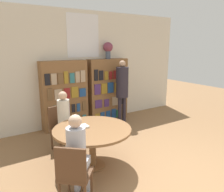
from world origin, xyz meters
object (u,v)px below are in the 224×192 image
reading_table (92,134)px  librarian_standing (122,85)px  chair_near_camera (74,173)px  seated_reader_left (65,119)px  bookshelf_left (65,95)px  bookshelf_right (108,90)px  chair_left_side (61,125)px  seated_reader_right (77,152)px  flower_vase (108,48)px

reading_table → librarian_standing: (1.71, 1.55, 0.45)m
chair_near_camera → seated_reader_left: 1.65m
bookshelf_left → reading_table: (-0.28, -2.05, -0.25)m
chair_near_camera → librarian_standing: bearing=85.4°
bookshelf_right → chair_left_side: 2.11m
bookshelf_left → librarian_standing: 1.53m
seated_reader_left → bookshelf_left: bearing=-123.2°
chair_near_camera → seated_reader_right: seated_reader_right is taller
bookshelf_right → flower_vase: bearing=15.5°
bookshelf_right → reading_table: (-1.56, -2.05, -0.25)m
flower_vase → reading_table: (-1.58, -2.06, -1.41)m
chair_left_side → seated_reader_right: seated_reader_right is taller
bookshelf_left → seated_reader_right: 2.80m
bookshelf_left → librarian_standing: (1.43, -0.50, 0.20)m
reading_table → bookshelf_right: bearing=52.7°
chair_left_side → librarian_standing: librarian_standing is taller
flower_vase → seated_reader_right: bearing=-128.5°
flower_vase → bookshelf_right: bearing=-164.5°
bookshelf_left → chair_left_side: size_ratio=1.94×
bookshelf_left → bookshelf_right: 1.28m
seated_reader_left → flower_vase: bearing=-157.4°
bookshelf_left → chair_near_camera: (-0.95, -2.81, -0.37)m
chair_left_side → seated_reader_left: bearing=90.0°
flower_vase → chair_left_side: size_ratio=0.50×
bookshelf_left → seated_reader_right: (-0.83, -2.67, -0.17)m
bookshelf_left → chair_near_camera: bookshelf_left is taller
reading_table → seated_reader_left: bearing=102.7°
flower_vase → seated_reader_right: (-2.13, -2.68, -1.32)m
flower_vase → librarian_standing: bearing=-75.8°
seated_reader_right → flower_vase: bearing=92.8°
seated_reader_left → librarian_standing: bearing=-171.3°
chair_near_camera → seated_reader_left: seated_reader_left is taller
bookshelf_left → reading_table: size_ratio=1.29×
librarian_standing → chair_near_camera: bearing=-135.8°
bookshelf_left → chair_left_side: bookshelf_left is taller
flower_vase → chair_near_camera: flower_vase is taller
bookshelf_right → seated_reader_right: 3.41m
bookshelf_right → chair_left_side: bookshelf_right is taller
bookshelf_right → reading_table: size_ratio=1.29×
bookshelf_left → librarian_standing: bookshelf_left is taller
bookshelf_right → bookshelf_left: bearing=180.0°
bookshelf_right → chair_near_camera: size_ratio=1.94×
bookshelf_left → reading_table: bearing=-97.8°
bookshelf_left → flower_vase: flower_vase is taller
seated_reader_left → bookshelf_right: bearing=-157.3°
bookshelf_left → seated_reader_left: 1.34m
bookshelf_left → bookshelf_right: (1.28, -0.00, -0.00)m
bookshelf_right → chair_left_side: size_ratio=1.94×
bookshelf_left → librarian_standing: size_ratio=1.01×
flower_vase → librarian_standing: (0.13, -0.51, -0.96)m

